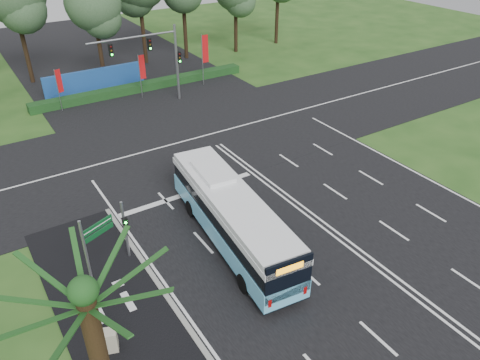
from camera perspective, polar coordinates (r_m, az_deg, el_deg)
name	(u,v)px	position (r m, az deg, el deg)	size (l,w,h in m)	color
ground	(296,207)	(29.60, 6.80, -3.32)	(120.00, 120.00, 0.00)	#224918
road_main	(296,207)	(29.59, 6.80, -3.29)	(20.00, 120.00, 0.04)	black
road_cross	(204,136)	(38.25, -4.45, 5.35)	(120.00, 14.00, 0.05)	black
bike_path	(122,322)	(23.04, -14.22, -16.39)	(5.00, 18.00, 0.06)	black
kerb_strip	(169,300)	(23.49, -8.61, -14.30)	(0.25, 18.00, 0.12)	gray
city_bus	(232,217)	(25.61, -1.00, -4.52)	(3.75, 12.10, 3.42)	#66C3EC
pedestrian_signal	(125,228)	(25.17, -13.81, -5.71)	(0.30, 0.42, 3.55)	gray
street_sign	(92,248)	(22.81, -17.60, -7.89)	(1.67, 0.77, 4.59)	gray
utility_cabinet	(109,341)	(21.71, -15.63, -18.37)	(0.67, 0.56, 1.12)	#BEB699
banner_flag_left	(59,83)	(45.11, -21.20, 10.92)	(0.54, 0.24, 3.87)	gray
banner_flag_mid	(142,70)	(46.03, -11.90, 13.03)	(0.62, 0.08, 4.22)	gray
banner_flag_right	(204,52)	(48.62, -4.36, 15.26)	(0.76, 0.11, 5.15)	gray
palm_tree	(88,310)	(14.76, -18.08, -14.80)	(3.20, 3.20, 7.65)	#382614
traffic_light_gantry	(158,54)	(43.90, -9.98, 14.93)	(8.41, 0.28, 7.00)	gray
hedge	(143,87)	(48.68, -11.69, 11.09)	(22.00, 1.20, 0.80)	#133514
blue_hoarding	(95,80)	(49.57, -17.24, 11.57)	(10.00, 0.30, 2.20)	#1B4894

